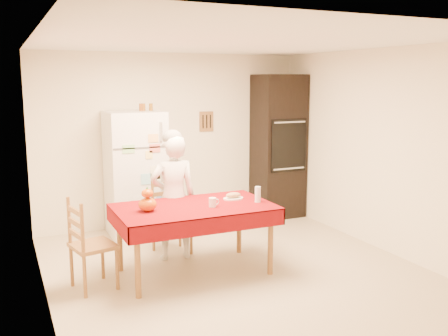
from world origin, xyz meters
TOP-DOWN VIEW (x-y plane):
  - floor at (0.00, 0.00)m, footprint 4.50×4.50m
  - room_shell at (0.00, 0.00)m, footprint 4.02×4.52m
  - refrigerator at (-0.65, 1.88)m, footprint 0.75×0.74m
  - oven_cabinet at (1.63, 1.93)m, footprint 0.70×0.62m
  - dining_table at (-0.44, 0.20)m, footprint 1.70×1.00m
  - chair_far at (-0.46, 0.99)m, footprint 0.45×0.43m
  - chair_left at (-1.59, 0.22)m, footprint 0.48×0.50m
  - seated_woman at (-0.50, 0.72)m, footprint 0.58×0.41m
  - coffee_mug at (-0.27, 0.08)m, footprint 0.08×0.08m
  - pumpkin_lower at (-0.96, 0.19)m, footprint 0.19×0.19m
  - pumpkin_upper at (-0.96, 0.19)m, footprint 0.12×0.12m
  - wine_glass at (0.28, 0.07)m, footprint 0.07×0.07m
  - bread_plate at (0.08, 0.30)m, footprint 0.24×0.24m
  - bread_loaf at (0.08, 0.30)m, footprint 0.18×0.10m
  - spice_jar_left at (-0.54, 1.93)m, footprint 0.05×0.05m
  - spice_jar_mid at (-0.50, 1.93)m, footprint 0.05×0.05m
  - spice_jar_right at (-0.40, 1.93)m, footprint 0.05×0.05m

SIDE VIEW (x-z plane):
  - floor at x=0.00m, z-range 0.00..0.00m
  - chair_far at x=-0.46m, z-range 0.03..0.98m
  - chair_left at x=-1.59m, z-range 0.03..0.98m
  - dining_table at x=-0.44m, z-range 0.31..1.07m
  - seated_woman at x=-0.50m, z-range 0.00..1.49m
  - bread_plate at x=0.08m, z-range 0.76..0.78m
  - bread_loaf at x=0.08m, z-range 0.78..0.84m
  - coffee_mug at x=-0.27m, z-range 0.76..0.86m
  - pumpkin_lower at x=-0.96m, z-range 0.76..0.91m
  - wine_glass at x=0.28m, z-range 0.76..0.94m
  - refrigerator at x=-0.65m, z-range 0.00..1.70m
  - pumpkin_upper at x=-0.96m, z-range 0.91..1.00m
  - oven_cabinet at x=1.63m, z-range 0.00..2.20m
  - room_shell at x=0.00m, z-range 0.37..2.88m
  - spice_jar_left at x=-0.54m, z-range 1.70..1.80m
  - spice_jar_mid at x=-0.50m, z-range 1.70..1.80m
  - spice_jar_right at x=-0.40m, z-range 1.70..1.80m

